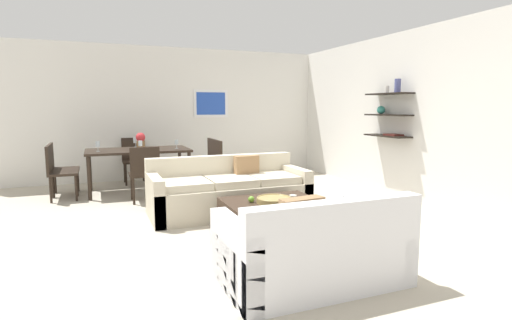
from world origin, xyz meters
name	(u,v)px	position (x,y,z in m)	size (l,w,h in m)	color
ground_plane	(237,219)	(0.00, 0.00, 0.00)	(18.00, 18.00, 0.00)	#BCB29E
back_wall_unit	(195,113)	(0.30, 3.53, 1.35)	(8.40, 0.09, 2.70)	silver
right_wall_shelf_unit	(392,115)	(3.03, 0.60, 1.35)	(0.34, 8.20, 2.70)	silver
sofa_beige	(229,192)	(0.00, 0.34, 0.29)	(2.17, 0.90, 0.78)	beige
loveseat_white	(312,249)	(-0.04, -2.07, 0.29)	(1.51, 0.90, 0.78)	white
coffee_table	(276,219)	(0.21, -0.80, 0.19)	(1.11, 1.06, 0.38)	#38281E
decorative_bowl	(274,200)	(0.19, -0.78, 0.42)	(0.40, 0.40, 0.07)	#99844C
candle_jar	(293,198)	(0.43, -0.80, 0.42)	(0.09, 0.09, 0.07)	silver
apple_on_coffee_table	(251,199)	(-0.05, -0.67, 0.42)	(0.07, 0.07, 0.07)	#669E2D
dining_table	(138,153)	(-1.02, 2.31, 0.68)	(1.73, 0.97, 0.75)	black
dining_chair_right_far	(206,158)	(0.25, 2.52, 0.50)	(0.44, 0.44, 0.88)	black
dining_chair_left_far	(59,165)	(-2.29, 2.52, 0.50)	(0.44, 0.44, 0.88)	black
dining_chair_head	(134,157)	(-1.02, 3.20, 0.50)	(0.44, 0.44, 0.88)	black
dining_chair_foot	(144,170)	(-1.02, 1.41, 0.50)	(0.44, 0.44, 0.88)	black
dining_chair_right_near	(212,161)	(0.25, 2.09, 0.50)	(0.44, 0.44, 0.88)	black
dining_chair_left_near	(57,169)	(-2.29, 2.09, 0.50)	(0.44, 0.44, 0.88)	black
wine_glass_left_near	(98,144)	(-1.67, 2.19, 0.87)	(0.07, 0.07, 0.17)	silver
wine_glass_head	(135,140)	(-1.02, 2.73, 0.87)	(0.08, 0.08, 0.17)	silver
wine_glass_right_near	(177,143)	(-0.37, 2.19, 0.86)	(0.06, 0.06, 0.15)	silver
wine_glass_foot	(140,144)	(-1.02, 1.88, 0.88)	(0.06, 0.06, 0.18)	silver
centerpiece_vase	(141,141)	(-0.97, 2.30, 0.90)	(0.16, 0.16, 0.29)	olive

